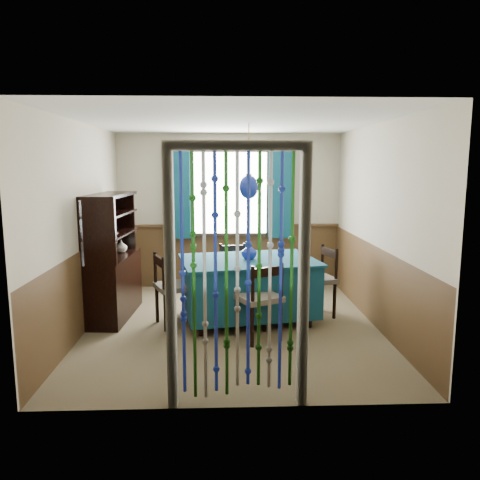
{
  "coord_description": "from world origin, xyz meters",
  "views": [
    {
      "loc": [
        -0.12,
        -5.62,
        1.99
      ],
      "look_at": [
        0.11,
        0.26,
        1.05
      ],
      "focal_mm": 35.0,
      "sensor_mm": 36.0,
      "label": 1
    }
  ],
  "objects_px": {
    "pendant_lamp": "(249,187)",
    "vase_sideboard": "(121,245)",
    "chair_right": "(318,279)",
    "chair_far": "(234,272)",
    "chair_left": "(172,287)",
    "chair_near": "(260,299)",
    "bowl_shelf": "(110,235)",
    "vase_table": "(249,252)",
    "dining_table": "(248,285)",
    "sideboard": "(113,274)"
  },
  "relations": [
    {
      "from": "vase_table",
      "to": "dining_table",
      "type": "bearing_deg",
      "value": 170.34
    },
    {
      "from": "chair_right",
      "to": "vase_sideboard",
      "type": "xyz_separation_m",
      "value": [
        -2.65,
        0.35,
        0.42
      ]
    },
    {
      "from": "chair_far",
      "to": "sideboard",
      "type": "relative_size",
      "value": 0.53
    },
    {
      "from": "pendant_lamp",
      "to": "bowl_shelf",
      "type": "xyz_separation_m",
      "value": [
        -1.72,
        -0.08,
        -0.58
      ]
    },
    {
      "from": "sideboard",
      "to": "vase_table",
      "type": "relative_size",
      "value": 8.67
    },
    {
      "from": "chair_near",
      "to": "bowl_shelf",
      "type": "distance_m",
      "value": 2.02
    },
    {
      "from": "chair_far",
      "to": "pendant_lamp",
      "type": "bearing_deg",
      "value": 97.79
    },
    {
      "from": "vase_table",
      "to": "vase_sideboard",
      "type": "relative_size",
      "value": 1.01
    },
    {
      "from": "chair_left",
      "to": "chair_right",
      "type": "height_order",
      "value": "chair_right"
    },
    {
      "from": "dining_table",
      "to": "vase_sideboard",
      "type": "bearing_deg",
      "value": 152.57
    },
    {
      "from": "chair_near",
      "to": "vase_sideboard",
      "type": "bearing_deg",
      "value": 119.86
    },
    {
      "from": "vase_table",
      "to": "bowl_shelf",
      "type": "bearing_deg",
      "value": -177.54
    },
    {
      "from": "chair_far",
      "to": "pendant_lamp",
      "type": "relative_size",
      "value": 0.94
    },
    {
      "from": "bowl_shelf",
      "to": "chair_left",
      "type": "bearing_deg",
      "value": -5.28
    },
    {
      "from": "chair_right",
      "to": "pendant_lamp",
      "type": "height_order",
      "value": "pendant_lamp"
    },
    {
      "from": "chair_far",
      "to": "chair_near",
      "type": "bearing_deg",
      "value": 95.42
    },
    {
      "from": "vase_table",
      "to": "vase_sideboard",
      "type": "distance_m",
      "value": 1.8
    },
    {
      "from": "dining_table",
      "to": "vase_table",
      "type": "relative_size",
      "value": 9.89
    },
    {
      "from": "chair_right",
      "to": "vase_sideboard",
      "type": "distance_m",
      "value": 2.71
    },
    {
      "from": "dining_table",
      "to": "bowl_shelf",
      "type": "distance_m",
      "value": 1.85
    },
    {
      "from": "chair_left",
      "to": "vase_table",
      "type": "height_order",
      "value": "vase_table"
    },
    {
      "from": "vase_sideboard",
      "to": "bowl_shelf",
      "type": "bearing_deg",
      "value": -90.0
    },
    {
      "from": "chair_right",
      "to": "chair_far",
      "type": "bearing_deg",
      "value": 46.39
    },
    {
      "from": "chair_near",
      "to": "sideboard",
      "type": "relative_size",
      "value": 0.56
    },
    {
      "from": "vase_table",
      "to": "bowl_shelf",
      "type": "height_order",
      "value": "bowl_shelf"
    },
    {
      "from": "pendant_lamp",
      "to": "vase_sideboard",
      "type": "relative_size",
      "value": 4.95
    },
    {
      "from": "vase_sideboard",
      "to": "chair_right",
      "type": "bearing_deg",
      "value": -7.41
    },
    {
      "from": "chair_near",
      "to": "vase_sideboard",
      "type": "distance_m",
      "value": 2.22
    },
    {
      "from": "chair_left",
      "to": "sideboard",
      "type": "distance_m",
      "value": 0.9
    },
    {
      "from": "chair_left",
      "to": "pendant_lamp",
      "type": "xyz_separation_m",
      "value": [
        0.96,
        0.14,
        1.24
      ]
    },
    {
      "from": "chair_far",
      "to": "chair_left",
      "type": "relative_size",
      "value": 0.94
    },
    {
      "from": "dining_table",
      "to": "vase_table",
      "type": "xyz_separation_m",
      "value": [
        0.01,
        -0.0,
        0.44
      ]
    },
    {
      "from": "vase_table",
      "to": "bowl_shelf",
      "type": "distance_m",
      "value": 1.74
    },
    {
      "from": "dining_table",
      "to": "chair_left",
      "type": "xyz_separation_m",
      "value": [
        -0.96,
        -0.14,
        0.02
      ]
    },
    {
      "from": "chair_far",
      "to": "bowl_shelf",
      "type": "height_order",
      "value": "bowl_shelf"
    },
    {
      "from": "dining_table",
      "to": "vase_table",
      "type": "bearing_deg",
      "value": -20.29
    },
    {
      "from": "vase_sideboard",
      "to": "chair_far",
      "type": "bearing_deg",
      "value": 8.88
    },
    {
      "from": "sideboard",
      "to": "vase_table",
      "type": "bearing_deg",
      "value": -3.64
    },
    {
      "from": "vase_table",
      "to": "pendant_lamp",
      "type": "bearing_deg",
      "value": 170.34
    },
    {
      "from": "chair_far",
      "to": "chair_right",
      "type": "xyz_separation_m",
      "value": [
        1.11,
        -0.59,
        0.03
      ]
    },
    {
      "from": "chair_left",
      "to": "pendant_lamp",
      "type": "distance_m",
      "value": 1.58
    },
    {
      "from": "bowl_shelf",
      "to": "vase_sideboard",
      "type": "distance_m",
      "value": 0.64
    },
    {
      "from": "chair_far",
      "to": "chair_left",
      "type": "xyz_separation_m",
      "value": [
        -0.79,
        -0.9,
        0.03
      ]
    },
    {
      "from": "chair_near",
      "to": "pendant_lamp",
      "type": "height_order",
      "value": "pendant_lamp"
    },
    {
      "from": "chair_left",
      "to": "chair_far",
      "type": "bearing_deg",
      "value": 115.61
    },
    {
      "from": "chair_near",
      "to": "bowl_shelf",
      "type": "bearing_deg",
      "value": 134.79
    },
    {
      "from": "pendant_lamp",
      "to": "vase_table",
      "type": "bearing_deg",
      "value": -9.66
    },
    {
      "from": "chair_near",
      "to": "chair_left",
      "type": "relative_size",
      "value": 1.0
    },
    {
      "from": "pendant_lamp",
      "to": "vase_table",
      "type": "xyz_separation_m",
      "value": [
        0.01,
        -0.0,
        -0.82
      ]
    },
    {
      "from": "chair_far",
      "to": "bowl_shelf",
      "type": "distance_m",
      "value": 1.89
    }
  ]
}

